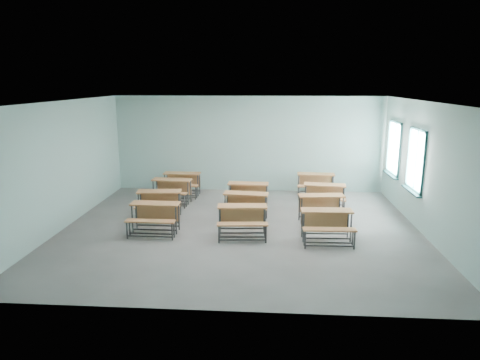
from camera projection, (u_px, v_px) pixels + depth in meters
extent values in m
cube|color=slate|center=(240.00, 229.00, 10.89)|extent=(9.00, 8.00, 0.02)
cube|color=white|center=(240.00, 101.00, 10.16)|extent=(9.00, 8.00, 0.02)
cube|color=#9DC5BE|center=(248.00, 144.00, 14.42)|extent=(9.00, 0.02, 3.20)
cube|color=#9DC5BE|center=(223.00, 218.00, 6.63)|extent=(9.00, 0.02, 3.20)
cube|color=#9DC5BE|center=(63.00, 165.00, 10.83)|extent=(0.02, 8.00, 3.20)
cube|color=#9DC5BE|center=(428.00, 170.00, 10.22)|extent=(0.02, 8.00, 3.20)
cube|color=#1A474A|center=(392.00, 173.00, 13.10)|extent=(0.06, 1.20, 0.06)
cube|color=#1A474A|center=(396.00, 122.00, 12.75)|extent=(0.06, 1.20, 0.06)
cube|color=#1A474A|center=(399.00, 151.00, 12.37)|extent=(0.06, 0.06, 1.60)
cube|color=#1A474A|center=(389.00, 145.00, 13.48)|extent=(0.06, 0.06, 1.60)
cube|color=#1A474A|center=(394.00, 148.00, 12.92)|extent=(0.04, 0.04, 1.48)
cube|color=#1A474A|center=(394.00, 148.00, 12.92)|extent=(0.04, 1.08, 0.04)
cube|color=#1A474A|center=(390.00, 175.00, 13.11)|extent=(0.14, 1.28, 0.04)
cube|color=white|center=(395.00, 148.00, 12.92)|extent=(0.01, 1.08, 1.48)
cube|color=#1A474A|center=(413.00, 189.00, 11.15)|extent=(0.06, 1.20, 0.06)
cube|color=#1A474A|center=(419.00, 130.00, 10.80)|extent=(0.06, 1.20, 0.06)
cube|color=#1A474A|center=(424.00, 164.00, 10.42)|extent=(0.06, 0.06, 1.60)
cube|color=#1A474A|center=(409.00, 156.00, 11.53)|extent=(0.06, 0.06, 1.60)
cube|color=#1A474A|center=(416.00, 160.00, 10.98)|extent=(0.04, 0.04, 1.48)
cube|color=#1A474A|center=(416.00, 160.00, 10.98)|extent=(0.04, 1.08, 0.04)
cube|color=#1A474A|center=(411.00, 191.00, 11.17)|extent=(0.14, 1.28, 0.04)
cube|color=white|center=(417.00, 160.00, 10.98)|extent=(0.01, 1.08, 1.48)
cube|color=#A96B3D|center=(155.00, 204.00, 10.54)|extent=(1.20, 0.42, 0.04)
cube|color=#A96B3D|center=(158.00, 213.00, 10.79)|extent=(1.13, 0.04, 0.41)
cylinder|color=#383B3D|center=(132.00, 219.00, 10.52)|extent=(0.04, 0.04, 0.70)
cylinder|color=#383B3D|center=(176.00, 221.00, 10.43)|extent=(0.04, 0.04, 0.70)
cylinder|color=#383B3D|center=(137.00, 215.00, 10.82)|extent=(0.04, 0.04, 0.70)
cylinder|color=#383B3D|center=(179.00, 217.00, 10.73)|extent=(0.04, 0.04, 0.70)
cube|color=#383B3D|center=(155.00, 230.00, 10.53)|extent=(1.09, 0.05, 0.03)
cube|color=#383B3D|center=(158.00, 226.00, 10.84)|extent=(1.09, 0.05, 0.03)
cube|color=#A96B3D|center=(150.00, 221.00, 10.14)|extent=(1.20, 0.27, 0.03)
cylinder|color=#383B3D|center=(127.00, 231.00, 10.15)|extent=(0.04, 0.04, 0.41)
cylinder|color=#383B3D|center=(172.00, 232.00, 10.06)|extent=(0.04, 0.04, 0.41)
cylinder|color=#383B3D|center=(130.00, 228.00, 10.33)|extent=(0.04, 0.04, 0.41)
cylinder|color=#383B3D|center=(174.00, 229.00, 10.24)|extent=(0.04, 0.04, 0.41)
cube|color=#383B3D|center=(150.00, 236.00, 10.13)|extent=(1.09, 0.05, 0.03)
cube|color=#383B3D|center=(152.00, 234.00, 10.32)|extent=(1.09, 0.05, 0.03)
cube|color=#A96B3D|center=(242.00, 206.00, 10.32)|extent=(1.22, 0.49, 0.04)
cube|color=#A96B3D|center=(242.00, 216.00, 10.57)|extent=(1.13, 0.11, 0.41)
cylinder|color=#383B3D|center=(220.00, 223.00, 10.25)|extent=(0.04, 0.04, 0.70)
cylinder|color=#383B3D|center=(265.00, 223.00, 10.26)|extent=(0.04, 0.04, 0.70)
cylinder|color=#383B3D|center=(220.00, 219.00, 10.56)|extent=(0.04, 0.04, 0.70)
cylinder|color=#383B3D|center=(264.00, 219.00, 10.57)|extent=(0.04, 0.04, 0.70)
cube|color=#383B3D|center=(242.00, 233.00, 10.31)|extent=(1.09, 0.11, 0.03)
cube|color=#383B3D|center=(242.00, 228.00, 10.62)|extent=(1.09, 0.11, 0.03)
cube|color=#A96B3D|center=(242.00, 224.00, 9.93)|extent=(1.21, 0.34, 0.03)
cylinder|color=#383B3D|center=(219.00, 235.00, 9.88)|extent=(0.04, 0.04, 0.41)
cylinder|color=#383B3D|center=(266.00, 235.00, 9.89)|extent=(0.04, 0.04, 0.41)
cylinder|color=#383B3D|center=(219.00, 232.00, 10.07)|extent=(0.04, 0.04, 0.41)
cylinder|color=#383B3D|center=(266.00, 232.00, 10.07)|extent=(0.04, 0.04, 0.41)
cube|color=#383B3D|center=(242.00, 240.00, 9.91)|extent=(1.09, 0.11, 0.03)
cube|color=#383B3D|center=(242.00, 237.00, 10.10)|extent=(1.09, 0.11, 0.03)
cube|color=#A96B3D|center=(327.00, 211.00, 9.97)|extent=(1.20, 0.44, 0.04)
cube|color=#A96B3D|center=(325.00, 220.00, 10.21)|extent=(1.13, 0.06, 0.41)
cylinder|color=#383B3D|center=(304.00, 228.00, 9.92)|extent=(0.04, 0.04, 0.70)
cylinder|color=#383B3D|center=(351.00, 228.00, 9.88)|extent=(0.04, 0.04, 0.70)
cylinder|color=#383B3D|center=(302.00, 223.00, 10.23)|extent=(0.04, 0.04, 0.70)
cylinder|color=#383B3D|center=(348.00, 224.00, 10.19)|extent=(0.04, 0.04, 0.70)
cube|color=#383B3D|center=(327.00, 238.00, 9.95)|extent=(1.09, 0.07, 0.03)
cube|color=#383B3D|center=(325.00, 234.00, 10.26)|extent=(1.09, 0.07, 0.03)
cube|color=#A96B3D|center=(330.00, 229.00, 9.57)|extent=(1.20, 0.29, 0.03)
cylinder|color=#383B3D|center=(305.00, 240.00, 9.55)|extent=(0.04, 0.04, 0.41)
cylinder|color=#383B3D|center=(355.00, 241.00, 9.51)|extent=(0.04, 0.04, 0.41)
cylinder|color=#383B3D|center=(304.00, 237.00, 9.73)|extent=(0.04, 0.04, 0.41)
cylinder|color=#383B3D|center=(353.00, 238.00, 9.69)|extent=(0.04, 0.04, 0.41)
cube|color=#383B3D|center=(330.00, 246.00, 9.56)|extent=(1.09, 0.07, 0.03)
cube|color=#383B3D|center=(328.00, 243.00, 9.74)|extent=(1.09, 0.07, 0.03)
cube|color=#A96B3D|center=(159.00, 192.00, 11.69)|extent=(1.23, 0.53, 0.04)
cube|color=#A96B3D|center=(161.00, 200.00, 11.93)|extent=(1.13, 0.15, 0.41)
cylinder|color=#383B3D|center=(139.00, 207.00, 11.59)|extent=(0.04, 0.04, 0.70)
cylinder|color=#383B3D|center=(179.00, 206.00, 11.64)|extent=(0.04, 0.04, 0.70)
cylinder|color=#383B3D|center=(141.00, 203.00, 11.90)|extent=(0.04, 0.04, 0.70)
cylinder|color=#383B3D|center=(180.00, 203.00, 11.95)|extent=(0.04, 0.04, 0.70)
cube|color=#383B3D|center=(159.00, 215.00, 11.67)|extent=(1.09, 0.15, 0.03)
cube|color=#383B3D|center=(161.00, 212.00, 11.98)|extent=(1.09, 0.15, 0.03)
cube|color=#A96B3D|center=(157.00, 207.00, 11.29)|extent=(1.21, 0.38, 0.03)
cylinder|color=#383B3D|center=(136.00, 216.00, 11.22)|extent=(0.04, 0.04, 0.41)
cylinder|color=#383B3D|center=(178.00, 216.00, 11.27)|extent=(0.04, 0.04, 0.41)
cylinder|color=#383B3D|center=(137.00, 214.00, 11.41)|extent=(0.04, 0.04, 0.41)
cylinder|color=#383B3D|center=(179.00, 214.00, 11.45)|extent=(0.04, 0.04, 0.41)
cube|color=#383B3D|center=(157.00, 221.00, 11.28)|extent=(1.09, 0.15, 0.03)
cube|color=#383B3D|center=(158.00, 218.00, 11.46)|extent=(1.09, 0.15, 0.03)
cube|color=#A96B3D|center=(246.00, 194.00, 11.47)|extent=(1.22, 0.51, 0.04)
cube|color=#A96B3D|center=(247.00, 203.00, 11.71)|extent=(1.13, 0.12, 0.41)
cylinder|color=#383B3D|center=(225.00, 208.00, 11.48)|extent=(0.04, 0.04, 0.70)
cylinder|color=#383B3D|center=(265.00, 210.00, 11.31)|extent=(0.04, 0.04, 0.70)
cylinder|color=#383B3D|center=(227.00, 204.00, 11.79)|extent=(0.04, 0.04, 0.70)
cylinder|color=#383B3D|center=(267.00, 206.00, 11.62)|extent=(0.04, 0.04, 0.70)
cube|color=#383B3D|center=(245.00, 218.00, 11.46)|extent=(1.09, 0.13, 0.03)
cube|color=#383B3D|center=(247.00, 214.00, 11.76)|extent=(1.09, 0.13, 0.03)
cube|color=#A96B3D|center=(243.00, 209.00, 11.08)|extent=(1.21, 0.36, 0.03)
cylinder|color=#383B3D|center=(222.00, 218.00, 11.12)|extent=(0.04, 0.04, 0.41)
cylinder|color=#383B3D|center=(264.00, 220.00, 10.95)|extent=(0.04, 0.04, 0.41)
cylinder|color=#383B3D|center=(223.00, 215.00, 11.30)|extent=(0.04, 0.04, 0.41)
cylinder|color=#383B3D|center=(264.00, 217.00, 11.13)|extent=(0.04, 0.04, 0.41)
cube|color=#383B3D|center=(243.00, 223.00, 11.06)|extent=(1.09, 0.13, 0.03)
cube|color=#383B3D|center=(244.00, 221.00, 11.25)|extent=(1.09, 0.13, 0.03)
cube|color=#A96B3D|center=(321.00, 196.00, 11.27)|extent=(1.23, 0.53, 0.04)
cube|color=#A96B3D|center=(319.00, 205.00, 11.52)|extent=(1.13, 0.15, 0.41)
cylinder|color=#383B3D|center=(302.00, 211.00, 11.18)|extent=(0.04, 0.04, 0.70)
cylinder|color=#383B3D|center=(343.00, 211.00, 11.23)|extent=(0.04, 0.04, 0.70)
cylinder|color=#383B3D|center=(299.00, 208.00, 11.49)|extent=(0.04, 0.04, 0.70)
cylinder|color=#383B3D|center=(339.00, 207.00, 11.54)|extent=(0.04, 0.04, 0.70)
cube|color=#383B3D|center=(322.00, 220.00, 11.26)|extent=(1.09, 0.15, 0.03)
cube|color=#383B3D|center=(319.00, 216.00, 11.57)|extent=(1.09, 0.15, 0.03)
cube|color=#A96B3D|center=(325.00, 212.00, 10.88)|extent=(1.21, 0.38, 0.03)
cylinder|color=#383B3D|center=(304.00, 222.00, 10.81)|extent=(0.04, 0.04, 0.41)
cylinder|color=#383B3D|center=(347.00, 221.00, 10.86)|extent=(0.04, 0.04, 0.41)
cylinder|color=#383B3D|center=(303.00, 219.00, 10.99)|extent=(0.04, 0.04, 0.41)
cylinder|color=#383B3D|center=(345.00, 219.00, 11.04)|extent=(0.04, 0.04, 0.41)
cube|color=#383B3D|center=(325.00, 226.00, 10.86)|extent=(1.09, 0.15, 0.03)
cube|color=#383B3D|center=(324.00, 224.00, 11.05)|extent=(1.09, 0.15, 0.03)
cube|color=#A96B3D|center=(172.00, 180.00, 13.09)|extent=(1.22, 0.50, 0.04)
cube|color=#A96B3D|center=(174.00, 188.00, 13.33)|extent=(1.13, 0.12, 0.41)
cylinder|color=#383B3D|center=(153.00, 192.00, 13.10)|extent=(0.04, 0.04, 0.70)
cylinder|color=#383B3D|center=(188.00, 193.00, 12.94)|extent=(0.04, 0.04, 0.70)
cylinder|color=#383B3D|center=(157.00, 190.00, 13.41)|extent=(0.04, 0.04, 0.70)
cylinder|color=#383B3D|center=(191.00, 191.00, 13.24)|extent=(0.04, 0.04, 0.70)
cube|color=#383B3D|center=(171.00, 201.00, 13.08)|extent=(1.09, 0.12, 0.03)
cube|color=#383B3D|center=(174.00, 198.00, 13.38)|extent=(1.09, 0.12, 0.03)
cube|color=#A96B3D|center=(167.00, 193.00, 12.70)|extent=(1.21, 0.35, 0.03)
cylinder|color=#383B3D|center=(149.00, 200.00, 12.74)|extent=(0.04, 0.04, 0.41)
cylinder|color=#383B3D|center=(184.00, 202.00, 12.57)|extent=(0.04, 0.04, 0.41)
cylinder|color=#383B3D|center=(151.00, 199.00, 12.92)|extent=(0.04, 0.04, 0.41)
cylinder|color=#383B3D|center=(186.00, 200.00, 12.76)|extent=(0.04, 0.04, 0.41)
cube|color=#383B3D|center=(167.00, 205.00, 12.69)|extent=(1.09, 0.12, 0.03)
cube|color=#383B3D|center=(169.00, 203.00, 12.87)|extent=(1.09, 0.12, 0.03)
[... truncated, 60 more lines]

